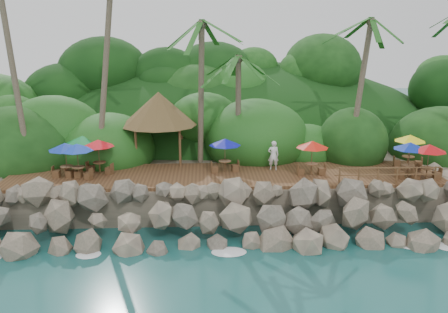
{
  "coord_description": "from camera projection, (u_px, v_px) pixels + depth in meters",
  "views": [
    {
      "loc": [
        -1.22,
        -21.28,
        10.64
      ],
      "look_at": [
        0.0,
        6.0,
        3.4
      ],
      "focal_mm": 37.6,
      "sensor_mm": 36.0,
      "label": 1
    }
  ],
  "objects": [
    {
      "name": "foam_line",
      "position": [
        229.0,
        250.0,
        23.61
      ],
      "size": [
        25.2,
        0.8,
        0.06
      ],
      "color": "white",
      "rests_on": "ground"
    },
    {
      "name": "land_base",
      "position": [
        219.0,
        153.0,
        38.51
      ],
      "size": [
        32.0,
        25.2,
        2.1
      ],
      "primitive_type": "cube",
      "color": "gray",
      "rests_on": "ground"
    },
    {
      "name": "waiter",
      "position": [
        273.0,
        155.0,
        29.16
      ],
      "size": [
        0.7,
        0.48,
        1.87
      ],
      "primitive_type": "imported",
      "rotation": [
        0.0,
        0.0,
        3.09
      ],
      "color": "white",
      "rests_on": "terrace"
    },
    {
      "name": "palapa",
      "position": [
        159.0,
        109.0,
        30.78
      ],
      "size": [
        5.01,
        5.01,
        4.6
      ],
      "color": "brown",
      "rests_on": "ground"
    },
    {
      "name": "dining_clusters",
      "position": [
        234.0,
        146.0,
        28.07
      ],
      "size": [
        23.06,
        5.15,
        2.11
      ],
      "color": "brown",
      "rests_on": "terrace"
    },
    {
      "name": "ground",
      "position": [
        229.0,
        253.0,
        23.33
      ],
      "size": [
        140.0,
        140.0,
        0.0
      ],
      "primitive_type": "plane",
      "color": "#19514F",
      "rests_on": "ground"
    },
    {
      "name": "jungle_foliage",
      "position": [
        219.0,
        169.0,
        37.81
      ],
      "size": [
        44.0,
        16.0,
        12.0
      ],
      "primitive_type": null,
      "color": "#143811",
      "rests_on": "ground"
    },
    {
      "name": "seawall",
      "position": [
        227.0,
        216.0,
        24.96
      ],
      "size": [
        29.0,
        4.0,
        2.3
      ],
      "primitive_type": null,
      "color": "gray",
      "rests_on": "ground"
    },
    {
      "name": "railing",
      "position": [
        388.0,
        174.0,
        26.5
      ],
      "size": [
        6.1,
        0.1,
        1.0
      ],
      "color": "brown",
      "rests_on": "terrace"
    },
    {
      "name": "palms",
      "position": [
        232.0,
        7.0,
        28.51
      ],
      "size": [
        33.84,
        7.04,
        13.51
      ],
      "color": "brown",
      "rests_on": "ground"
    },
    {
      "name": "jungle_hill",
      "position": [
        216.0,
        144.0,
        46.02
      ],
      "size": [
        44.8,
        28.0,
        15.4
      ],
      "primitive_type": "ellipsoid",
      "color": "#143811",
      "rests_on": "ground"
    },
    {
      "name": "terrace",
      "position": [
        224.0,
        176.0,
        28.56
      ],
      "size": [
        26.0,
        5.0,
        0.2
      ],
      "primitive_type": "cube",
      "color": "brown",
      "rests_on": "land_base"
    }
  ]
}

